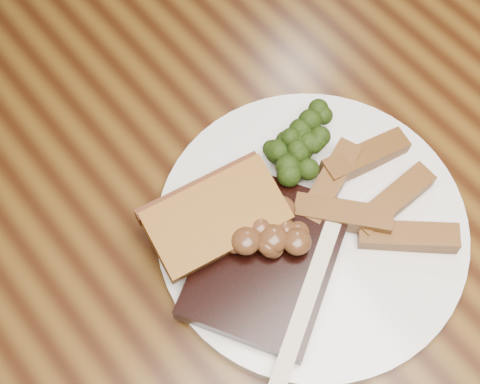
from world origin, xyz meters
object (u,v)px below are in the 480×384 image
Objects in this scene: garlic_bread at (217,227)px; potato_wedges at (376,194)px; plate at (311,229)px; steak at (266,260)px; dining_table at (231,249)px.

potato_wedges is (0.14, -0.07, -0.00)m from garlic_bread.
steak is at bearing -178.90° from plate.
steak is 0.06m from garlic_bread.
dining_table is at bearing 145.63° from potato_wedges.
garlic_bread is at bearing -157.52° from dining_table.
plate is 2.52× the size of potato_wedges.
plate is at bearing -25.41° from garlic_bread.
steak is 1.27× the size of garlic_bread.
dining_table is 0.13m from steak.
plate is 0.07m from potato_wedges.
dining_table is 13.18× the size of garlic_bread.
plate is at bearing 165.38° from potato_wedges.
steak is 1.32× the size of potato_wedges.
garlic_bread is 1.04× the size of potato_wedges.
potato_wedges reaches higher than plate.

